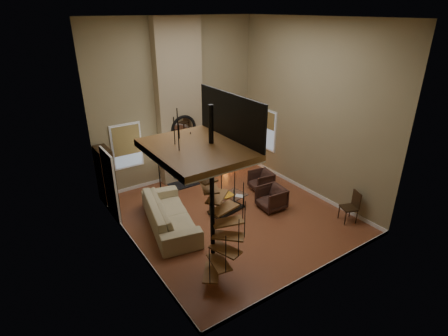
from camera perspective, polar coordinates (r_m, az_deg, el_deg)
ground at (r=10.82m, az=1.20°, el=-7.52°), size 6.00×6.50×0.01m
back_wall at (r=12.33m, az=-7.57°, el=10.30°), size 6.00×0.02×5.50m
front_wall at (r=7.42m, az=16.02°, el=-0.17°), size 6.00×0.02×5.50m
left_wall at (r=8.37m, az=-15.68°, el=2.71°), size 0.02×6.50×5.50m
right_wall at (r=11.58m, az=13.70°, el=8.89°), size 0.02×6.50×5.50m
ceiling at (r=9.18m, az=1.52°, el=23.03°), size 6.00×6.50×0.01m
baseboard_back at (r=13.23m, az=-6.91°, el=-1.07°), size 6.00×0.02×0.12m
baseboard_front at (r=8.85m, az=13.90°, el=-16.18°), size 6.00×0.02×0.12m
baseboard_left at (r=9.66m, az=-13.79°, el=-12.26°), size 0.02×6.50×0.12m
baseboard_right at (r=12.53m, az=12.46°, el=-3.03°), size 0.02×6.50×0.12m
chimney_breast at (r=12.17m, az=-7.15°, el=10.13°), size 1.60×0.38×5.50m
hearth at (r=12.72m, az=-5.50°, el=-2.31°), size 1.50×0.60×0.04m
firebox at (r=12.72m, az=-6.23°, el=0.31°), size 0.95×0.02×0.72m
mantel at (r=12.42m, az=-6.18°, el=2.71°), size 1.70×0.18×0.06m
mirror_frame at (r=12.20m, az=-6.48°, el=6.29°), size 0.94×0.10×0.94m
mirror_disc at (r=12.21m, az=-6.50°, el=6.30°), size 0.80×0.01×0.80m
vase_left at (r=12.18m, az=-8.57°, el=2.89°), size 0.24×0.24×0.25m
vase_right at (r=12.68m, az=-3.90°, el=3.91°), size 0.20×0.20×0.21m
window_back at (r=11.95m, az=-15.34°, el=3.49°), size 1.02×0.06×1.52m
window_right at (r=13.24m, az=6.82°, el=6.27°), size 0.06×1.02×1.52m
entry_door at (r=10.65m, az=-17.69°, el=-2.83°), size 0.10×1.05×2.16m
loft at (r=7.01m, az=-3.76°, el=3.61°), size 1.70×2.20×1.09m
spiral_stair at (r=7.77m, az=-1.83°, el=-6.03°), size 1.47×1.47×4.06m
hutch at (r=11.61m, az=-18.43°, el=-1.15°), size 0.38×0.81×1.81m
sofa at (r=10.22m, az=-8.80°, el=-7.29°), size 1.66×2.97×0.82m
armchair_near at (r=12.13m, az=6.23°, el=-1.96°), size 0.81×0.79×0.65m
armchair_far at (r=11.10m, az=7.92°, el=-4.72°), size 0.83×0.81×0.70m
coffee_table at (r=10.86m, az=0.51°, el=-5.58°), size 1.35×0.86×0.46m
bowl at (r=10.79m, az=0.36°, el=-4.49°), size 0.41×0.41×0.10m
book at (r=10.85m, az=2.49°, el=-4.57°), size 0.30×0.31×0.02m
floor_lamp at (r=11.50m, az=-10.58°, el=2.02°), size 0.37×0.37×1.70m
accent_lamp at (r=13.49m, az=0.23°, el=0.53°), size 0.15×0.15×0.54m
side_chair at (r=10.91m, az=19.86°, el=-5.60°), size 0.54×0.53×0.93m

